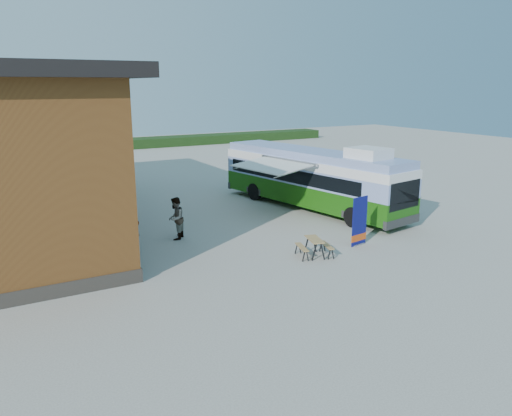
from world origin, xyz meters
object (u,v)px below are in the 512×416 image
bus (312,177)px  banner (359,226)px  person_a (133,230)px  person_b (176,218)px  slurry_tanker (73,168)px  picnic_table (314,243)px

bus → banner: bus is taller
banner → bus: bearing=62.2°
bus → person_a: (-10.76, -2.20, -0.96)m
banner → person_b: banner is taller
person_a → slurry_tanker: size_ratio=0.26×
bus → slurry_tanker: bus is taller
banner → person_a: (-8.66, 4.25, -0.03)m
bus → person_b: size_ratio=6.53×
bus → banner: size_ratio=5.83×
picnic_table → person_a: person_a is taller
person_a → banner: bearing=-42.0°
bus → slurry_tanker: (-10.61, 12.46, -0.42)m
slurry_tanker → person_a: bearing=-101.4°
bus → picnic_table: (-4.63, -6.70, -1.25)m
person_a → slurry_tanker: slurry_tanker is taller
banner → person_a: 9.65m
picnic_table → person_b: size_ratio=0.82×
picnic_table → slurry_tanker: bearing=123.5°
person_a → bus: bearing=-4.4°
banner → picnic_table: banner is taller
bus → person_a: bearing=-178.2°
picnic_table → person_a: bearing=159.9°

